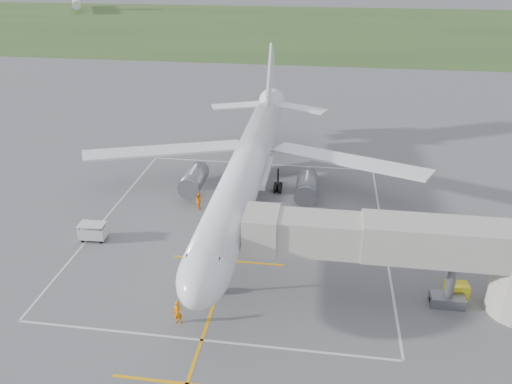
# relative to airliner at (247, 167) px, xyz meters

# --- Properties ---
(ground) EXTENTS (700.00, 700.00, 0.00)m
(ground) POSITION_rel_airliner_xyz_m (0.00, -0.75, -4.39)
(ground) COLOR #5B5B5D
(ground) RESTS_ON ground
(grass_strip) EXTENTS (700.00, 120.00, 0.02)m
(grass_strip) POSITION_rel_airliner_xyz_m (0.00, 129.25, -4.38)
(grass_strip) COLOR #315123
(grass_strip) RESTS_ON ground
(apron_markings) EXTENTS (28.20, 60.00, 0.01)m
(apron_markings) POSITION_rel_airliner_xyz_m (0.00, -6.57, -4.38)
(apron_markings) COLOR #EDA10D
(apron_markings) RESTS_ON ground
(airliner) EXTENTS (38.93, 46.75, 13.52)m
(airliner) POSITION_rel_airliner_xyz_m (0.00, 0.00, 0.00)
(airliner) COLOR white
(airliner) RESTS_ON ground
(jet_bridge) EXTENTS (23.40, 5.00, 7.20)m
(jet_bridge) POSITION_rel_airliner_xyz_m (15.72, -14.25, 0.35)
(jet_bridge) COLOR #9A988B
(jet_bridge) RESTS_ON ground
(gpu_unit) EXTENTS (1.82, 1.36, 1.30)m
(gpu_unit) POSITION_rel_airliner_xyz_m (18.88, -13.17, -3.75)
(gpu_unit) COLOR yellow
(gpu_unit) RESTS_ON ground
(baggage_cart) EXTENTS (2.51, 1.57, 1.71)m
(baggage_cart) POSITION_rel_airliner_xyz_m (-13.37, -9.06, -3.52)
(baggage_cart) COLOR silver
(baggage_cart) RESTS_ON ground
(ramp_worker_nose) EXTENTS (0.72, 0.50, 1.89)m
(ramp_worker_nose) POSITION_rel_airliner_xyz_m (-2.13, -19.19, -3.45)
(ramp_worker_nose) COLOR orange
(ramp_worker_nose) RESTS_ON ground
(ramp_worker_wing) EXTENTS (1.01, 1.07, 1.75)m
(ramp_worker_wing) POSITION_rel_airliner_xyz_m (-4.94, -1.45, -3.52)
(ramp_worker_wing) COLOR orange
(ramp_worker_wing) RESTS_ON ground
(distant_aircraft) EXTENTS (207.68, 37.18, 8.85)m
(distant_aircraft) POSITION_rel_airliner_xyz_m (-4.68, 167.01, -0.80)
(distant_aircraft) COLOR white
(distant_aircraft) RESTS_ON ground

